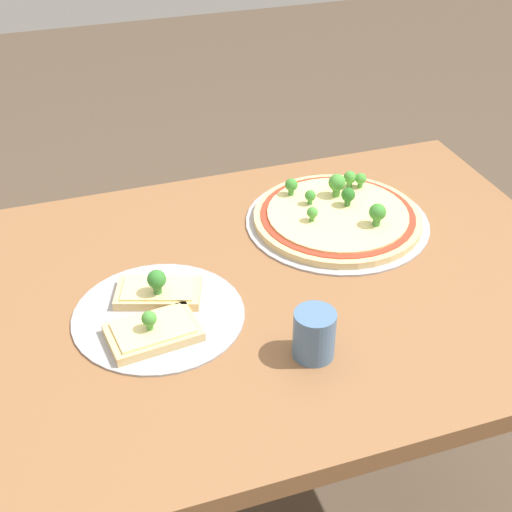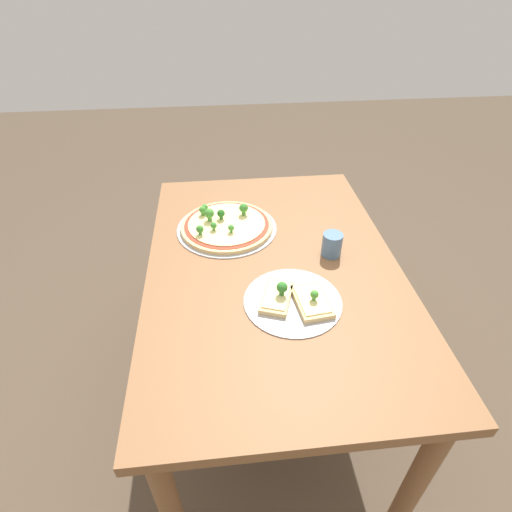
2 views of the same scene
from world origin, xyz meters
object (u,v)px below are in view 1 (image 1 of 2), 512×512
pizza_tray_whole (338,216)px  drinking_cup (314,334)px  pizza_tray_slice (157,312)px  dining_table (254,327)px

pizza_tray_whole → drinking_cup: 0.39m
pizza_tray_slice → pizza_tray_whole: bearing=23.7°
pizza_tray_slice → dining_table: bearing=11.1°
dining_table → pizza_tray_whole: bearing=32.5°
dining_table → drinking_cup: drinking_cup is taller
dining_table → drinking_cup: bearing=-81.1°
dining_table → pizza_tray_slice: size_ratio=4.23×
pizza_tray_whole → dining_table: bearing=-147.5°
pizza_tray_slice → drinking_cup: 0.27m
dining_table → drinking_cup: size_ratio=15.00×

